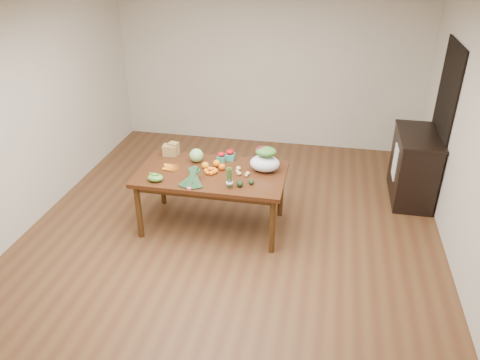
% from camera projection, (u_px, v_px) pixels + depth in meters
% --- Properties ---
extents(floor, '(6.00, 6.00, 0.00)m').
position_uv_depth(floor, '(230.00, 239.00, 5.63)').
color(floor, brown).
rests_on(floor, ground).
extents(ceiling, '(5.00, 6.00, 0.02)m').
position_uv_depth(ceiling, '(227.00, 1.00, 4.35)').
color(ceiling, white).
rests_on(ceiling, room_walls).
extents(room_walls, '(5.02, 6.02, 2.70)m').
position_uv_depth(room_walls, '(228.00, 135.00, 4.99)').
color(room_walls, beige).
rests_on(room_walls, floor).
extents(dining_table, '(1.75, 0.97, 0.75)m').
position_uv_depth(dining_table, '(212.00, 199.00, 5.72)').
color(dining_table, '#43230F').
rests_on(dining_table, floor).
extents(doorway_dark, '(0.02, 1.00, 2.10)m').
position_uv_depth(doorway_dark, '(441.00, 124.00, 6.09)').
color(doorway_dark, black).
rests_on(doorway_dark, floor).
extents(cabinet, '(0.52, 1.02, 0.94)m').
position_uv_depth(cabinet, '(414.00, 167.00, 6.30)').
color(cabinet, black).
rests_on(cabinet, floor).
extents(dish_towel, '(0.02, 0.28, 0.45)m').
position_uv_depth(dish_towel, '(395.00, 162.00, 6.24)').
color(dish_towel, white).
rests_on(dish_towel, cabinet).
extents(paper_bag, '(0.24, 0.20, 0.17)m').
position_uv_depth(paper_bag, '(170.00, 149.00, 5.92)').
color(paper_bag, '#9E7A47').
rests_on(paper_bag, dining_table).
extents(cabbage, '(0.17, 0.17, 0.17)m').
position_uv_depth(cabbage, '(196.00, 155.00, 5.75)').
color(cabbage, '#9DD47A').
rests_on(cabbage, dining_table).
extents(strawberry_basket_a, '(0.10, 0.10, 0.09)m').
position_uv_depth(strawberry_basket_a, '(221.00, 157.00, 5.79)').
color(strawberry_basket_a, red).
rests_on(strawberry_basket_a, dining_table).
extents(strawberry_basket_b, '(0.12, 0.12, 0.10)m').
position_uv_depth(strawberry_basket_b, '(230.00, 155.00, 5.83)').
color(strawberry_basket_b, '#B50C11').
rests_on(strawberry_basket_b, dining_table).
extents(orange_a, '(0.09, 0.09, 0.09)m').
position_uv_depth(orange_a, '(205.00, 165.00, 5.60)').
color(orange_a, orange).
rests_on(orange_a, dining_table).
extents(orange_b, '(0.09, 0.09, 0.09)m').
position_uv_depth(orange_b, '(217.00, 163.00, 5.65)').
color(orange_b, orange).
rests_on(orange_b, dining_table).
extents(orange_c, '(0.08, 0.08, 0.08)m').
position_uv_depth(orange_c, '(222.00, 167.00, 5.57)').
color(orange_c, orange).
rests_on(orange_c, dining_table).
extents(mandarin_cluster, '(0.18, 0.18, 0.08)m').
position_uv_depth(mandarin_cluster, '(212.00, 170.00, 5.49)').
color(mandarin_cluster, '#FF620F').
rests_on(mandarin_cluster, dining_table).
extents(carrots, '(0.22, 0.19, 0.03)m').
position_uv_depth(carrots, '(171.00, 167.00, 5.62)').
color(carrots, orange).
rests_on(carrots, dining_table).
extents(snap_pea_bag, '(0.18, 0.14, 0.08)m').
position_uv_depth(snap_pea_bag, '(155.00, 178.00, 5.33)').
color(snap_pea_bag, '#4B9D35').
rests_on(snap_pea_bag, dining_table).
extents(kale_bunch, '(0.32, 0.40, 0.16)m').
position_uv_depth(kale_bunch, '(191.00, 179.00, 5.22)').
color(kale_bunch, black).
rests_on(kale_bunch, dining_table).
extents(asparagus_bundle, '(0.08, 0.12, 0.26)m').
position_uv_depth(asparagus_bundle, '(229.00, 178.00, 5.15)').
color(asparagus_bundle, '#457133').
rests_on(asparagus_bundle, dining_table).
extents(potato_a, '(0.04, 0.04, 0.04)m').
position_uv_depth(potato_a, '(237.00, 171.00, 5.52)').
color(potato_a, tan).
rests_on(potato_a, dining_table).
extents(potato_b, '(0.06, 0.05, 0.05)m').
position_uv_depth(potato_b, '(239.00, 173.00, 5.46)').
color(potato_b, '#D4C37A').
rests_on(potato_b, dining_table).
extents(potato_c, '(0.05, 0.05, 0.04)m').
position_uv_depth(potato_c, '(248.00, 173.00, 5.46)').
color(potato_c, tan).
rests_on(potato_c, dining_table).
extents(potato_d, '(0.06, 0.05, 0.05)m').
position_uv_depth(potato_d, '(238.00, 168.00, 5.57)').
color(potato_d, '#DCCB7E').
rests_on(potato_d, dining_table).
extents(potato_e, '(0.04, 0.04, 0.04)m').
position_uv_depth(potato_e, '(246.00, 175.00, 5.43)').
color(potato_e, '#D8B07C').
rests_on(potato_e, dining_table).
extents(avocado_a, '(0.10, 0.12, 0.07)m').
position_uv_depth(avocado_a, '(240.00, 183.00, 5.22)').
color(avocado_a, black).
rests_on(avocado_a, dining_table).
extents(avocado_b, '(0.08, 0.10, 0.06)m').
position_uv_depth(avocado_b, '(251.00, 181.00, 5.27)').
color(avocado_b, black).
rests_on(avocado_b, dining_table).
extents(salad_bag, '(0.36, 0.27, 0.27)m').
position_uv_depth(salad_bag, '(265.00, 160.00, 5.50)').
color(salad_bag, white).
rests_on(salad_bag, dining_table).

